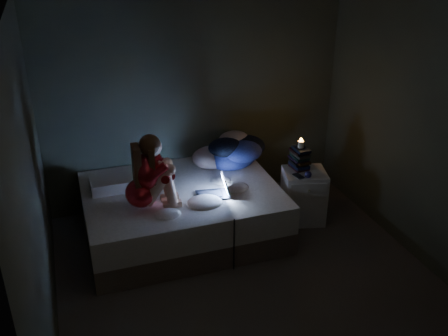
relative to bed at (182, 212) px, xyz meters
name	(u,v)px	position (x,y,z in m)	size (l,w,h in m)	color
floor	(252,287)	(0.40, -1.10, -0.30)	(3.60, 3.80, 0.02)	#433B36
ceiling	(261,6)	(0.40, -1.10, 2.32)	(3.60, 3.80, 0.02)	silver
wall_back	(195,98)	(0.40, 0.81, 1.01)	(3.60, 0.02, 2.60)	#373A33
wall_front	(390,312)	(0.40, -3.01, 1.01)	(3.60, 0.02, 2.60)	#373A33
wall_left	(32,198)	(-1.41, -1.10, 1.01)	(0.02, 3.80, 2.60)	#373A33
wall_right	(431,139)	(2.21, -1.10, 1.01)	(0.02, 3.80, 2.60)	#373A33
bed	(182,212)	(0.00, 0.00, 0.00)	(2.07, 1.56, 0.57)	beige
pillow	(111,184)	(-0.72, 0.24, 0.35)	(0.42, 0.30, 0.12)	white
woman	(139,173)	(-0.47, -0.25, 0.68)	(0.48, 0.32, 0.78)	#880507
laptop	(212,186)	(0.27, -0.25, 0.40)	(0.34, 0.24, 0.24)	black
clothes_pile	(230,150)	(0.70, 0.39, 0.48)	(0.66, 0.53, 0.39)	navy
nightstand	(303,196)	(1.41, -0.15, 0.03)	(0.47, 0.42, 0.63)	silver
book_stack	(300,157)	(1.38, -0.05, 0.49)	(0.19, 0.25, 0.29)	black
candle	(301,142)	(1.38, -0.05, 0.67)	(0.07, 0.07, 0.08)	beige
phone	(302,177)	(1.31, -0.26, 0.35)	(0.07, 0.14, 0.01)	black
blue_orb	(311,174)	(1.41, -0.30, 0.38)	(0.08, 0.08, 0.08)	navy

